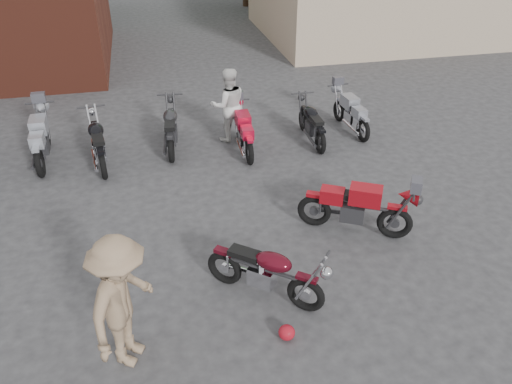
{
  "coord_description": "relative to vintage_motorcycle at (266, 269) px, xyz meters",
  "views": [
    {
      "loc": [
        -1.77,
        -5.89,
        5.56
      ],
      "look_at": [
        -0.09,
        1.51,
        0.9
      ],
      "focal_mm": 35.0,
      "sensor_mm": 36.0,
      "label": 1
    }
  ],
  "objects": [
    {
      "name": "person_light",
      "position": [
        0.46,
        5.81,
        0.37
      ],
      "size": [
        0.96,
        0.77,
        1.86
      ],
      "primitive_type": "imported",
      "rotation": [
        0.0,
        0.0,
        3.21
      ],
      "color": "silver",
      "rests_on": "ground"
    },
    {
      "name": "row_bike_3",
      "position": [
        -1.01,
        5.68,
        0.03
      ],
      "size": [
        0.86,
        2.09,
        1.18
      ],
      "primitive_type": null,
      "rotation": [
        0.0,
        0.0,
        1.48
      ],
      "color": "#262628",
      "rests_on": "ground"
    },
    {
      "name": "row_bike_6",
      "position": [
        3.67,
        5.67,
        -0.01
      ],
      "size": [
        0.79,
        1.94,
        1.1
      ],
      "primitive_type": null,
      "rotation": [
        0.0,
        0.0,
        1.66
      ],
      "color": "gray",
      "rests_on": "ground"
    },
    {
      "name": "row_bike_5",
      "position": [
        2.47,
        5.27,
        -0.01
      ],
      "size": [
        0.63,
        1.89,
        1.1
      ],
      "primitive_type": null,
      "rotation": [
        0.0,
        0.0,
        1.57
      ],
      "color": "black",
      "rests_on": "ground"
    },
    {
      "name": "row_bike_1",
      "position": [
        -4.01,
        5.65,
        0.05
      ],
      "size": [
        0.79,
        2.14,
        1.23
      ],
      "primitive_type": null,
      "rotation": [
        0.0,
        0.0,
        1.61
      ],
      "color": "#9BA0AA",
      "rests_on": "ground"
    },
    {
      "name": "row_bike_2",
      "position": [
        -2.71,
        5.23,
        0.04
      ],
      "size": [
        0.94,
        2.13,
        1.19
      ],
      "primitive_type": null,
      "rotation": [
        0.0,
        0.0,
        1.7
      ],
      "color": "black",
      "rests_on": "ground"
    },
    {
      "name": "person_tan",
      "position": [
        -2.09,
        -0.74,
        0.44
      ],
      "size": [
        1.27,
        1.5,
        2.01
      ],
      "primitive_type": "imported",
      "rotation": [
        0.0,
        0.0,
        1.07
      ],
      "color": "#9E8061",
      "rests_on": "ground"
    },
    {
      "name": "vintage_motorcycle",
      "position": [
        0.0,
        0.0,
        0.0
      ],
      "size": [
        1.91,
        1.71,
        1.12
      ],
      "primitive_type": null,
      "rotation": [
        0.0,
        0.0,
        -0.68
      ],
      "color": "#4A0914",
      "rests_on": "ground"
    },
    {
      "name": "sportbike",
      "position": [
        2.04,
        1.33,
        0.03
      ],
      "size": [
        2.12,
        1.58,
        1.19
      ],
      "primitive_type": null,
      "rotation": [
        0.0,
        0.0,
        -0.5
      ],
      "color": "#A50D17",
      "rests_on": "ground"
    },
    {
      "name": "row_bike_4",
      "position": [
        0.7,
        5.13,
        -0.01
      ],
      "size": [
        0.68,
        1.93,
        1.11
      ],
      "primitive_type": null,
      "rotation": [
        0.0,
        0.0,
        1.55
      ],
      "color": "red",
      "rests_on": "ground"
    },
    {
      "name": "ground",
      "position": [
        0.32,
        0.19,
        -0.56
      ],
      "size": [
        90.0,
        90.0,
        0.0
      ],
      "primitive_type": "plane",
      "color": "#323134"
    },
    {
      "name": "helmet",
      "position": [
        0.08,
        -0.9,
        -0.45
      ],
      "size": [
        0.3,
        0.3,
        0.22
      ],
      "primitive_type": "ellipsoid",
      "rotation": [
        0.0,
        0.0,
        0.3
      ],
      "color": "#A7111F",
      "rests_on": "ground"
    }
  ]
}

